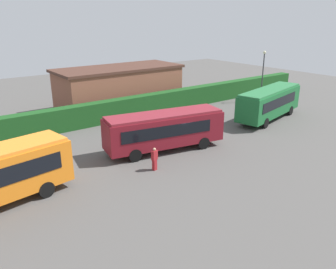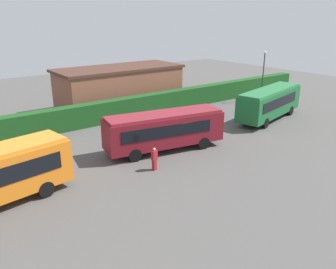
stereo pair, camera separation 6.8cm
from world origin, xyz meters
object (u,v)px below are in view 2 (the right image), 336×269
object	(u,v)px
bus_maroon	(164,129)
person_center	(124,133)
person_left	(154,158)
lamppost	(263,71)
bus_green	(270,102)
traffic_cone	(205,117)

from	to	relation	value
bus_maroon	person_center	world-z (taller)	bus_maroon
person_left	bus_maroon	bearing A→B (deg)	120.38
person_left	lamppost	size ratio (longest dim) A/B	0.27
bus_maroon	bus_green	bearing A→B (deg)	13.19
bus_maroon	person_center	size ratio (longest dim) A/B	5.43
lamppost	person_center	bearing A→B (deg)	-172.76
bus_maroon	bus_green	distance (m)	13.94
person_left	traffic_cone	distance (m)	13.23
person_left	person_center	bearing A→B (deg)	158.00
person_center	traffic_cone	xyz separation A→B (m)	(10.26, 1.14, -0.66)
person_left	lamppost	distance (m)	24.05
bus_green	person_center	world-z (taller)	bus_green
bus_green	traffic_cone	distance (m)	6.92
traffic_cone	lamppost	xyz separation A→B (m)	(11.05, 1.57, 3.57)
person_left	bus_green	bearing A→B (deg)	87.95
person_center	bus_green	bearing A→B (deg)	-80.61
person_center	traffic_cone	world-z (taller)	person_center
bus_maroon	lamppost	bearing A→B (deg)	28.02
bus_maroon	lamppost	xyz separation A→B (m)	(19.44, 5.92, 2.07)
person_center	traffic_cone	bearing A→B (deg)	-64.60
bus_maroon	bus_green	world-z (taller)	bus_green
bus_maroon	traffic_cone	size ratio (longest dim) A/B	16.56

